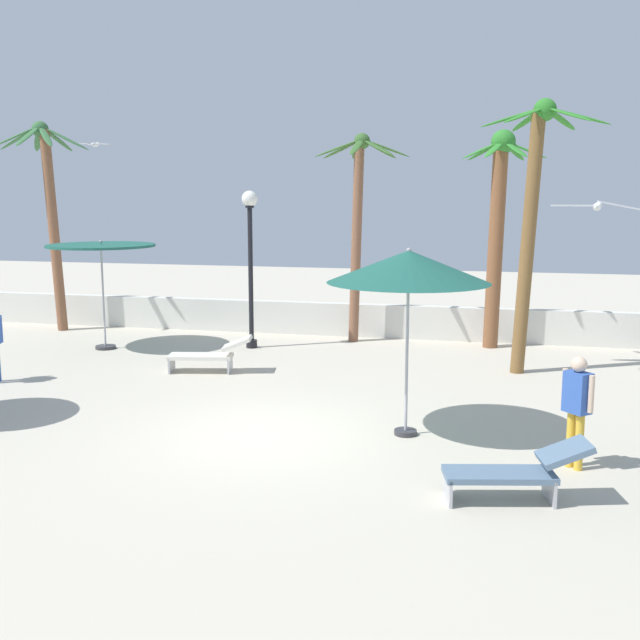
{
  "coord_description": "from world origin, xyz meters",
  "views": [
    {
      "loc": [
        3.41,
        -11.51,
        3.89
      ],
      "look_at": [
        0.0,
        3.13,
        1.4
      ],
      "focal_mm": 42.85,
      "sensor_mm": 36.0,
      "label": 1
    }
  ],
  "objects_px": {
    "palm_tree_2": "(533,207)",
    "lounge_chair_0": "(210,354)",
    "patio_umbrella_2": "(409,267)",
    "palm_tree_0": "(498,217)",
    "lounge_chair_1": "(517,470)",
    "seagull_1": "(95,144)",
    "patio_umbrella_0": "(101,251)",
    "lamp_post_0": "(250,247)",
    "palm_tree_3": "(50,200)",
    "seagull_0": "(597,206)",
    "palm_tree_1": "(358,211)",
    "guest_0": "(577,401)"
  },
  "relations": [
    {
      "from": "seagull_1",
      "to": "lounge_chair_1",
      "type": "bearing_deg",
      "value": -42.32
    },
    {
      "from": "palm_tree_0",
      "to": "palm_tree_3",
      "type": "xyz_separation_m",
      "value": [
        -12.34,
        -0.24,
        0.39
      ]
    },
    {
      "from": "patio_umbrella_2",
      "to": "lounge_chair_1",
      "type": "distance_m",
      "value": 3.76
    },
    {
      "from": "palm_tree_0",
      "to": "palm_tree_3",
      "type": "bearing_deg",
      "value": -178.89
    },
    {
      "from": "lounge_chair_0",
      "to": "palm_tree_0",
      "type": "bearing_deg",
      "value": 34.99
    },
    {
      "from": "palm_tree_3",
      "to": "seagull_1",
      "type": "relative_size",
      "value": 6.36
    },
    {
      "from": "palm_tree_3",
      "to": "lounge_chair_1",
      "type": "bearing_deg",
      "value": -37.83
    },
    {
      "from": "lounge_chair_0",
      "to": "lounge_chair_1",
      "type": "xyz_separation_m",
      "value": [
        6.42,
        -5.87,
        -0.0
      ]
    },
    {
      "from": "palm_tree_3",
      "to": "lounge_chair_0",
      "type": "height_order",
      "value": "palm_tree_3"
    },
    {
      "from": "palm_tree_2",
      "to": "seagull_0",
      "type": "bearing_deg",
      "value": -80.65
    },
    {
      "from": "palm_tree_2",
      "to": "lamp_post_0",
      "type": "bearing_deg",
      "value": 169.12
    },
    {
      "from": "palm_tree_0",
      "to": "seagull_0",
      "type": "xyz_separation_m",
      "value": [
        1.48,
        -7.36,
        0.38
      ]
    },
    {
      "from": "patio_umbrella_0",
      "to": "lounge_chair_0",
      "type": "distance_m",
      "value": 4.49
    },
    {
      "from": "lounge_chair_1",
      "to": "seagull_0",
      "type": "bearing_deg",
      "value": 68.04
    },
    {
      "from": "patio_umbrella_0",
      "to": "patio_umbrella_2",
      "type": "height_order",
      "value": "patio_umbrella_2"
    },
    {
      "from": "lamp_post_0",
      "to": "guest_0",
      "type": "height_order",
      "value": "lamp_post_0"
    },
    {
      "from": "patio_umbrella_0",
      "to": "palm_tree_3",
      "type": "height_order",
      "value": "palm_tree_3"
    },
    {
      "from": "patio_umbrella_2",
      "to": "palm_tree_2",
      "type": "height_order",
      "value": "palm_tree_2"
    },
    {
      "from": "patio_umbrella_2",
      "to": "guest_0",
      "type": "xyz_separation_m",
      "value": [
        2.53,
        -1.0,
        -1.76
      ]
    },
    {
      "from": "patio_umbrella_2",
      "to": "palm_tree_0",
      "type": "relative_size",
      "value": 0.56
    },
    {
      "from": "lamp_post_0",
      "to": "seagull_1",
      "type": "bearing_deg",
      "value": 159.83
    },
    {
      "from": "lounge_chair_1",
      "to": "seagull_1",
      "type": "height_order",
      "value": "seagull_1"
    },
    {
      "from": "lamp_post_0",
      "to": "lounge_chair_0",
      "type": "height_order",
      "value": "lamp_post_0"
    },
    {
      "from": "palm_tree_1",
      "to": "palm_tree_2",
      "type": "distance_m",
      "value": 5.07
    },
    {
      "from": "guest_0",
      "to": "seagull_1",
      "type": "xyz_separation_m",
      "value": [
        -12.45,
        9.18,
        4.29
      ]
    },
    {
      "from": "palm_tree_0",
      "to": "palm_tree_1",
      "type": "bearing_deg",
      "value": 179.91
    },
    {
      "from": "lamp_post_0",
      "to": "guest_0",
      "type": "distance_m",
      "value": 10.36
    },
    {
      "from": "lounge_chair_0",
      "to": "guest_0",
      "type": "bearing_deg",
      "value": -31.62
    },
    {
      "from": "patio_umbrella_0",
      "to": "lamp_post_0",
      "type": "bearing_deg",
      "value": 15.25
    },
    {
      "from": "palm_tree_1",
      "to": "lamp_post_0",
      "type": "distance_m",
      "value": 3.01
    },
    {
      "from": "patio_umbrella_0",
      "to": "palm_tree_1",
      "type": "xyz_separation_m",
      "value": [
        6.06,
        2.43,
        0.97
      ]
    },
    {
      "from": "seagull_0",
      "to": "seagull_1",
      "type": "height_order",
      "value": "seagull_1"
    },
    {
      "from": "patio_umbrella_2",
      "to": "lounge_chair_0",
      "type": "height_order",
      "value": "patio_umbrella_2"
    },
    {
      "from": "seagull_0",
      "to": "seagull_1",
      "type": "distance_m",
      "value": 15.03
    },
    {
      "from": "patio_umbrella_0",
      "to": "palm_tree_2",
      "type": "distance_m",
      "value": 10.38
    },
    {
      "from": "lounge_chair_0",
      "to": "seagull_0",
      "type": "xyz_separation_m",
      "value": [
        7.53,
        -3.12,
        3.3
      ]
    },
    {
      "from": "palm_tree_0",
      "to": "seagull_1",
      "type": "relative_size",
      "value": 5.89
    },
    {
      "from": "palm_tree_3",
      "to": "lounge_chair_1",
      "type": "distance_m",
      "value": 16.43
    },
    {
      "from": "palm_tree_2",
      "to": "lounge_chair_0",
      "type": "bearing_deg",
      "value": -167.58
    },
    {
      "from": "palm_tree_2",
      "to": "lounge_chair_0",
      "type": "distance_m",
      "value": 7.64
    },
    {
      "from": "palm_tree_3",
      "to": "lounge_chair_0",
      "type": "bearing_deg",
      "value": -32.46
    },
    {
      "from": "palm_tree_1",
      "to": "lounge_chair_1",
      "type": "bearing_deg",
      "value": -68.88
    },
    {
      "from": "palm_tree_0",
      "to": "guest_0",
      "type": "height_order",
      "value": "palm_tree_0"
    },
    {
      "from": "palm_tree_2",
      "to": "seagull_1",
      "type": "height_order",
      "value": "palm_tree_2"
    },
    {
      "from": "palm_tree_3",
      "to": "palm_tree_2",
      "type": "bearing_deg",
      "value": -10.86
    },
    {
      "from": "palm_tree_0",
      "to": "guest_0",
      "type": "distance_m",
      "value": 9.09
    },
    {
      "from": "palm_tree_0",
      "to": "lounge_chair_0",
      "type": "distance_m",
      "value": 7.94
    },
    {
      "from": "palm_tree_3",
      "to": "palm_tree_1",
      "type": "bearing_deg",
      "value": 1.6
    },
    {
      "from": "lounge_chair_1",
      "to": "seagull_0",
      "type": "distance_m",
      "value": 4.44
    },
    {
      "from": "lounge_chair_1",
      "to": "guest_0",
      "type": "relative_size",
      "value": 1.17
    }
  ]
}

